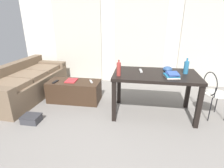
{
  "coord_description": "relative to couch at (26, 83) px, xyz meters",
  "views": [
    {
      "loc": [
        0.03,
        -1.66,
        1.68
      ],
      "look_at": [
        -0.48,
        1.63,
        0.42
      ],
      "focal_mm": 28.94,
      "sensor_mm": 36.0,
      "label": 1
    }
  ],
  "objects": [
    {
      "name": "tv_remote_on_table",
      "position": [
        2.47,
        -0.29,
        0.49
      ],
      "size": [
        0.06,
        0.17,
        0.03
      ],
      "primitive_type": "cube",
      "rotation": [
        0.0,
        0.0,
        0.15
      ],
      "color": "#B7B7B2",
      "rests_on": "craft_table"
    },
    {
      "name": "coffee_table",
      "position": [
        1.14,
        -0.08,
        -0.08
      ],
      "size": [
        1.06,
        0.48,
        0.43
      ],
      "color": "#382619",
      "rests_on": "ground"
    },
    {
      "name": "tv_remote_primary",
      "position": [
        0.79,
        -0.18,
        0.15
      ],
      "size": [
        0.06,
        0.18,
        0.02
      ],
      "primitive_type": "cube",
      "rotation": [
        0.0,
        0.0,
        -0.07
      ],
      "color": "black",
      "rests_on": "coffee_table"
    },
    {
      "name": "wall_back",
      "position": [
        2.41,
        1.33,
        1.03
      ],
      "size": [
        6.24,
        0.1,
        2.65
      ],
      "primitive_type": "cube",
      "color": "silver",
      "rests_on": "ground"
    },
    {
      "name": "tv_remote_secondary",
      "position": [
        1.5,
        -0.06,
        0.15
      ],
      "size": [
        0.11,
        0.17,
        0.02
      ],
      "primitive_type": "cube",
      "rotation": [
        0.0,
        0.0,
        0.47
      ],
      "color": "#B7B7B2",
      "rests_on": "coffee_table"
    },
    {
      "name": "bottle_near",
      "position": [
        3.22,
        -0.31,
        0.58
      ],
      "size": [
        0.08,
        0.08,
        0.27
      ],
      "color": "teal",
      "rests_on": "craft_table"
    },
    {
      "name": "magazine",
      "position": [
        1.08,
        -0.07,
        0.15
      ],
      "size": [
        0.22,
        0.27,
        0.02
      ],
      "primitive_type": "cube",
      "rotation": [
        0.0,
        0.0,
        0.03
      ],
      "color": "red",
      "rests_on": "coffee_table"
    },
    {
      "name": "curtains",
      "position": [
        2.41,
        1.24,
        0.86
      ],
      "size": [
        4.43,
        0.03,
        2.3
      ],
      "color": "beige",
      "rests_on": "ground"
    },
    {
      "name": "wire_chair",
      "position": [
        3.7,
        -0.34,
        0.22
      ],
      "size": [
        0.41,
        0.43,
        0.82
      ],
      "color": "silver",
      "rests_on": "ground"
    },
    {
      "name": "couch",
      "position": [
        0.0,
        0.0,
        0.0
      ],
      "size": [
        1.0,
        2.1,
        0.71
      ],
      "color": "brown",
      "rests_on": "ground"
    },
    {
      "name": "bowl",
      "position": [
        2.93,
        -0.24,
        0.52
      ],
      "size": [
        0.16,
        0.16,
        0.1
      ],
      "primitive_type": "ellipsoid",
      "color": "#2D4C7A",
      "rests_on": "craft_table"
    },
    {
      "name": "shoebox",
      "position": [
        0.7,
        -0.99,
        -0.23
      ],
      "size": [
        0.29,
        0.23,
        0.13
      ],
      "color": "#38383D",
      "rests_on": "ground"
    },
    {
      "name": "book_stack",
      "position": [
        2.96,
        -0.54,
        0.51
      ],
      "size": [
        0.25,
        0.26,
        0.07
      ],
      "color": "silver",
      "rests_on": "craft_table"
    },
    {
      "name": "bottle_far",
      "position": [
        2.12,
        -0.59,
        0.59
      ],
      "size": [
        0.07,
        0.07,
        0.26
      ],
      "color": "#99332D",
      "rests_on": "craft_table"
    },
    {
      "name": "ground_plane",
      "position": [
        2.41,
        -0.6,
        -0.29
      ],
      "size": [
        7.31,
        7.31,
        0.0
      ],
      "primitive_type": "plane",
      "color": "gray"
    },
    {
      "name": "craft_table",
      "position": [
        2.72,
        -0.38,
        0.37
      ],
      "size": [
        1.42,
        0.79,
        0.77
      ],
      "color": "black",
      "rests_on": "ground"
    }
  ]
}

